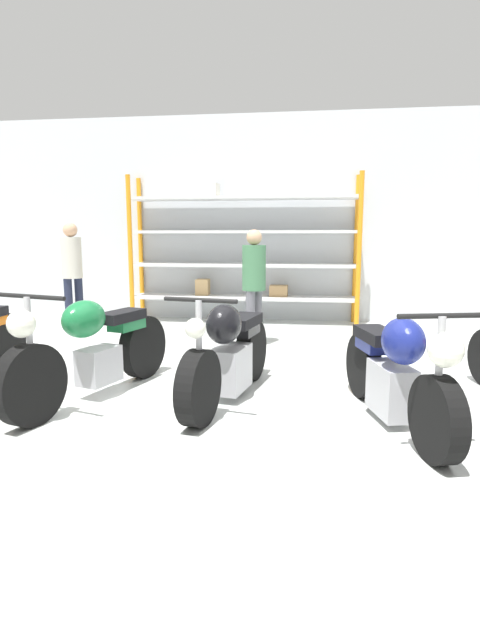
{
  "coord_description": "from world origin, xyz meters",
  "views": [
    {
      "loc": [
        0.63,
        -4.32,
        1.5
      ],
      "look_at": [
        0.0,
        0.4,
        0.7
      ],
      "focal_mm": 28.0,
      "sensor_mm": 36.0,
      "label": 1
    }
  ],
  "objects_px": {
    "motorcycle_black": "(229,354)",
    "motorcycle_blue": "(396,372)",
    "shelving_rack": "(242,250)",
    "motorcycle_green": "(93,349)",
    "person_browsing": "(72,267)",
    "person_near_rack": "(254,279)"
  },
  "relations": [
    {
      "from": "motorcycle_green",
      "to": "person_browsing",
      "type": "xyz_separation_m",
      "value": [
        -1.82,
        3.38,
        0.54
      ]
    },
    {
      "from": "shelving_rack",
      "to": "motorcycle_black",
      "type": "xyz_separation_m",
      "value": [
        0.42,
        -4.23,
        -0.85
      ]
    },
    {
      "from": "shelving_rack",
      "to": "person_near_rack",
      "type": "bearing_deg",
      "value": -77.97
    },
    {
      "from": "motorcycle_black",
      "to": "motorcycle_blue",
      "type": "height_order",
      "value": "motorcycle_black"
    },
    {
      "from": "shelving_rack",
      "to": "motorcycle_blue",
      "type": "height_order",
      "value": "shelving_rack"
    },
    {
      "from": "motorcycle_black",
      "to": "motorcycle_blue",
      "type": "distance_m",
      "value": 1.49
    },
    {
      "from": "motorcycle_green",
      "to": "person_browsing",
      "type": "distance_m",
      "value": 3.87
    },
    {
      "from": "shelving_rack",
      "to": "person_browsing",
      "type": "height_order",
      "value": "shelving_rack"
    },
    {
      "from": "motorcycle_green",
      "to": "person_browsing",
      "type": "height_order",
      "value": "person_browsing"
    },
    {
      "from": "person_browsing",
      "to": "motorcycle_black",
      "type": "bearing_deg",
      "value": 173.8
    },
    {
      "from": "shelving_rack",
      "to": "motorcycle_blue",
      "type": "distance_m",
      "value": 5.12
    },
    {
      "from": "person_browsing",
      "to": "person_near_rack",
      "type": "bearing_deg",
      "value": -156.19
    },
    {
      "from": "shelving_rack",
      "to": "motorcycle_black",
      "type": "distance_m",
      "value": 4.34
    },
    {
      "from": "shelving_rack",
      "to": "person_near_rack",
      "type": "distance_m",
      "value": 1.98
    },
    {
      "from": "motorcycle_blue",
      "to": "person_near_rack",
      "type": "bearing_deg",
      "value": -166.75
    },
    {
      "from": "shelving_rack",
      "to": "motorcycle_black",
      "type": "height_order",
      "value": "shelving_rack"
    },
    {
      "from": "motorcycle_green",
      "to": "motorcycle_blue",
      "type": "xyz_separation_m",
      "value": [
        2.66,
        -0.32,
        -0.03
      ]
    },
    {
      "from": "shelving_rack",
      "to": "person_near_rack",
      "type": "relative_size",
      "value": 2.49
    },
    {
      "from": "motorcycle_blue",
      "to": "person_browsing",
      "type": "height_order",
      "value": "person_browsing"
    },
    {
      "from": "shelving_rack",
      "to": "motorcycle_green",
      "type": "bearing_deg",
      "value": -100.69
    },
    {
      "from": "person_browsing",
      "to": "motorcycle_blue",
      "type": "bearing_deg",
      "value": -179.29
    },
    {
      "from": "motorcycle_blue",
      "to": "person_near_rack",
      "type": "relative_size",
      "value": 1.24
    }
  ]
}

